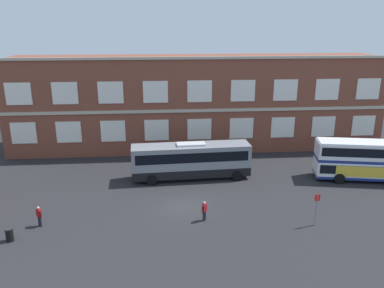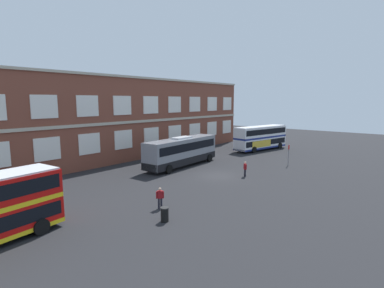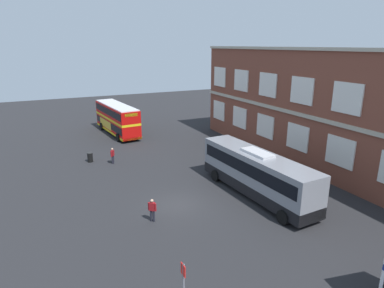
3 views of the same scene
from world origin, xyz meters
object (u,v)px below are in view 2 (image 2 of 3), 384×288
(double_decker_middle, at_px, (261,137))
(station_litter_bin, at_px, (165,214))
(bus_stand_flag, at_px, (289,153))
(touring_coach, at_px, (182,151))
(waiting_passenger, at_px, (245,168))
(second_passenger, at_px, (160,197))

(double_decker_middle, xyz_separation_m, station_litter_bin, (-32.44, -8.93, -1.63))
(bus_stand_flag, distance_m, station_litter_bin, 23.30)
(touring_coach, relative_size, waiting_passenger, 7.13)
(double_decker_middle, relative_size, waiting_passenger, 6.64)
(double_decker_middle, relative_size, touring_coach, 0.93)
(bus_stand_flag, bearing_deg, double_decker_middle, 43.02)
(bus_stand_flag, relative_size, station_litter_bin, 2.62)
(double_decker_middle, bearing_deg, waiting_passenger, -158.38)
(touring_coach, distance_m, station_litter_bin, 18.01)
(waiting_passenger, height_order, second_passenger, same)
(touring_coach, relative_size, second_passenger, 7.13)
(second_passenger, distance_m, bus_stand_flag, 21.77)
(second_passenger, bearing_deg, station_litter_bin, -127.56)
(bus_stand_flag, bearing_deg, waiting_passenger, 170.18)
(double_decker_middle, distance_m, second_passenger, 31.65)
(second_passenger, distance_m, station_litter_bin, 2.62)
(touring_coach, height_order, bus_stand_flag, touring_coach)
(double_decker_middle, bearing_deg, touring_coach, 173.79)
(double_decker_middle, xyz_separation_m, bus_stand_flag, (-9.17, -8.56, -0.51))
(second_passenger, bearing_deg, bus_stand_flag, -4.44)
(double_decker_middle, distance_m, waiting_passenger, 19.21)
(double_decker_middle, bearing_deg, station_litter_bin, -164.61)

